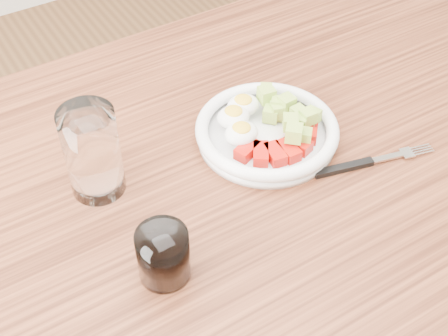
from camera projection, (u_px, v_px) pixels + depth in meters
The scene contains 5 objects.
dining_table at pixel (232, 225), 1.02m from camera, with size 1.50×0.90×0.77m.
bowl at pixel (266, 129), 1.01m from camera, with size 0.23×0.23×0.06m.
fork at pixel (360, 164), 0.98m from camera, with size 0.20×0.06×0.01m.
water_glass at pixel (92, 152), 0.90m from camera, with size 0.08×0.08×0.15m, color white.
coffee_glass at pixel (163, 255), 0.81m from camera, with size 0.07×0.07×0.08m.
Camera 1 is at (-0.36, -0.55, 1.46)m, focal length 50.00 mm.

